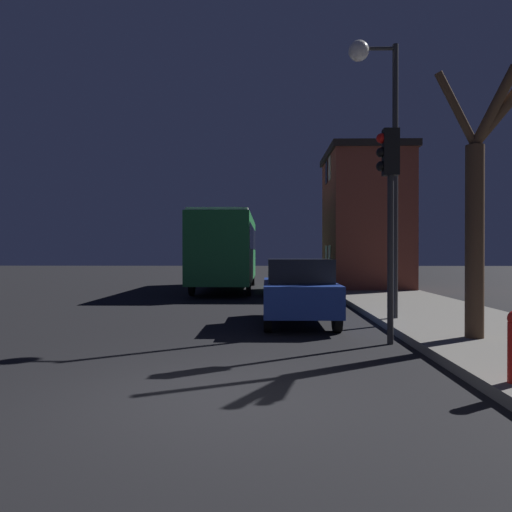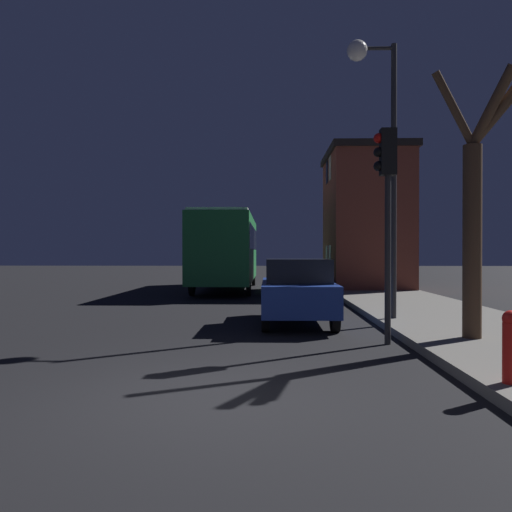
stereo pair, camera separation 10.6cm
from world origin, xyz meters
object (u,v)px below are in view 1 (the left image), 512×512
Objects in this scene: bus at (227,246)px; streetlamp at (377,115)px; traffic_light at (389,190)px; bare_tree at (479,206)px; car_near_lane at (299,290)px; car_mid_lane at (291,276)px.

streetlamp is at bearing -67.69° from bus.
bare_tree reaches higher than traffic_light.
streetlamp is at bearing 113.85° from bare_tree.
bus reaches higher than car_near_lane.
bare_tree is (1.27, -2.88, -2.50)m from streetlamp.
traffic_light is 3.77m from car_near_lane.
bus is (-4.64, 11.30, -3.08)m from streetlamp.
streetlamp is 1.37× the size of bare_tree.
traffic_light reaches higher than bus.
bare_tree is 0.50× the size of bus.
car_mid_lane is (2.98, -2.16, -1.31)m from bus.
car_near_lane is (2.72, -11.27, -1.25)m from bus.
traffic_light is at bearing -72.90° from bus.
streetlamp reaches higher than bus.
streetlamp is 0.69× the size of bus.
streetlamp is 12.60m from bus.
bus is at bearing 144.00° from car_mid_lane.
car_near_lane is (-1.92, 0.03, -4.32)m from streetlamp.
bare_tree reaches higher than car_mid_lane.
bare_tree is 15.38m from bus.
traffic_light is (-0.35, -2.64, -2.17)m from streetlamp.
streetlamp reaches higher than car_mid_lane.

